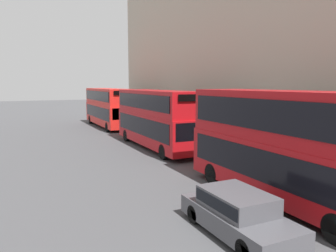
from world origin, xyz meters
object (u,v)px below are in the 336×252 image
at_px(bus_second_in_queue, 156,116).
at_px(bus_third_in_queue, 108,106).
at_px(pedestrian, 245,150).
at_px(car_dark_sedan, 238,212).
at_px(bus_leading, 284,142).

relative_size(bus_second_in_queue, bus_third_in_queue, 0.96).
bearing_deg(bus_second_in_queue, pedestrian, -66.49).
xyz_separation_m(bus_second_in_queue, bus_third_in_queue, (-0.00, 13.76, -0.02)).
xyz_separation_m(bus_third_in_queue, car_dark_sedan, (-3.40, -28.16, -1.65)).
bearing_deg(bus_third_in_queue, bus_second_in_queue, -90.00).
xyz_separation_m(bus_leading, pedestrian, (2.97, 6.07, -1.67)).
bearing_deg(bus_second_in_queue, bus_leading, -90.00).
xyz_separation_m(bus_leading, bus_second_in_queue, (-0.00, 12.89, -0.10)).
height_order(bus_leading, pedestrian, bus_leading).
distance_m(bus_second_in_queue, pedestrian, 7.60).
bearing_deg(car_dark_sedan, bus_second_in_queue, 76.71).
xyz_separation_m(bus_leading, car_dark_sedan, (-3.40, -1.51, -1.77)).
bearing_deg(bus_third_in_queue, car_dark_sedan, -96.89).
xyz_separation_m(bus_second_in_queue, pedestrian, (2.97, -6.82, -1.56)).
height_order(bus_leading, bus_second_in_queue, bus_leading).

